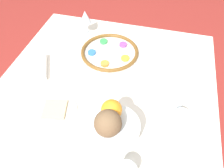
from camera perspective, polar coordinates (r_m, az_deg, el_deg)
The scene contains 13 objects.
ground_plane at distance 1.69m, azimuth -1.29°, elevation -17.35°, with size 8.00×8.00×0.00m, color maroon.
dining_table at distance 1.37m, azimuth -1.55°, elevation -11.03°, with size 1.14×1.07×0.73m.
seder_plate at distance 1.24m, azimuth -0.61°, elevation 8.34°, with size 0.32×0.32×0.03m.
wine_glass at distance 1.35m, azimuth -6.99°, elevation 16.80°, with size 0.07×0.07×0.15m.
fruit_stand at distance 0.84m, azimuth 0.90°, elevation -11.45°, with size 0.19×0.19×0.11m.
orange_fruit at distance 0.81m, azimuth -0.12°, elevation -6.73°, with size 0.08×0.08×0.08m.
coconut at distance 0.76m, azimuth -1.07°, elevation -10.22°, with size 0.10×0.10×0.10m.
bread_plate at distance 1.01m, azimuth -14.66°, elevation -6.74°, with size 0.20×0.20×0.02m.
napkin_roll at distance 1.20m, azimuth -17.49°, elevation 4.28°, with size 0.18×0.11×0.04m.
cup_mid at distance 1.02m, azimuth 16.46°, elevation -4.04°, with size 0.07×0.07×0.07m.
cup_far at distance 0.96m, azimuth 17.56°, elevation -8.72°, with size 0.07×0.07×0.07m.
fork_left at distance 1.22m, azimuth 11.72°, elevation 5.78°, with size 0.09×0.16×0.01m.
fork_right at distance 1.20m, azimuth 11.56°, elevation 4.85°, with size 0.10×0.16×0.01m.
Camera 1 is at (0.66, 0.21, 1.54)m, focal length 35.00 mm.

